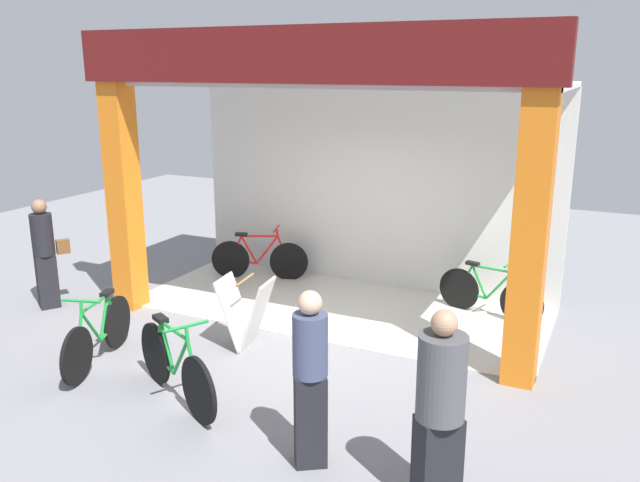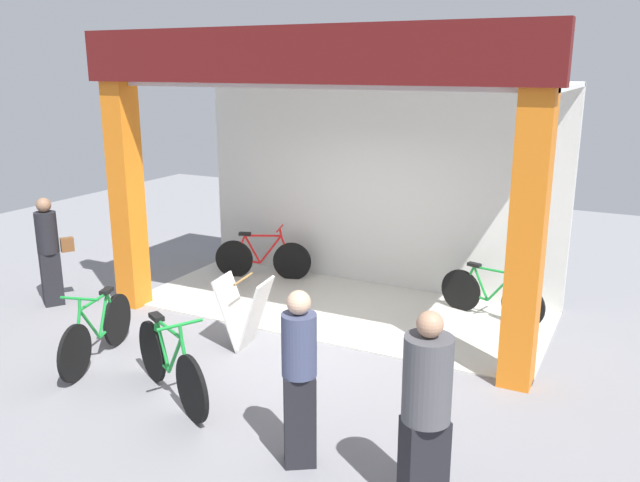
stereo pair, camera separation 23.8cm
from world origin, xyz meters
TOP-DOWN VIEW (x-y plane):
  - ground_plane at (0.00, 0.00)m, footprint 19.70×19.70m
  - shop_facade at (0.00, 1.40)m, footprint 6.05×2.82m
  - bicycle_inside_0 at (2.05, 1.80)m, footprint 1.51×0.50m
  - bicycle_inside_1 at (-1.70, 1.88)m, footprint 1.53×0.59m
  - bicycle_parked_0 at (-1.78, -1.66)m, footprint 0.57×1.60m
  - bicycle_parked_1 at (-0.42, -2.00)m, footprint 1.56×0.86m
  - sandwich_board_sign at (-0.46, -0.53)m, footprint 0.69×0.56m
  - pedestrian_0 at (-3.81, -0.54)m, footprint 0.44×0.53m
  - pedestrian_1 at (2.51, -2.51)m, footprint 0.53×0.53m
  - pedestrian_2 at (1.34, -2.39)m, footprint 0.42×0.42m

SIDE VIEW (x-z plane):
  - ground_plane at x=0.00m, z-range 0.00..0.00m
  - bicycle_inside_0 at x=2.05m, z-range -0.09..0.77m
  - bicycle_inside_1 at x=-1.70m, z-range -0.09..0.79m
  - bicycle_parked_0 at x=-1.78m, z-range -0.09..0.82m
  - bicycle_parked_1 at x=-0.42m, z-range -0.10..0.86m
  - sandwich_board_sign at x=-0.46m, z-range 0.00..0.91m
  - pedestrian_0 at x=-3.81m, z-range 0.01..1.61m
  - pedestrian_2 at x=1.34m, z-range 0.01..1.62m
  - pedestrian_1 at x=2.51m, z-range 0.04..1.71m
  - shop_facade at x=0.00m, z-range 0.16..4.01m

